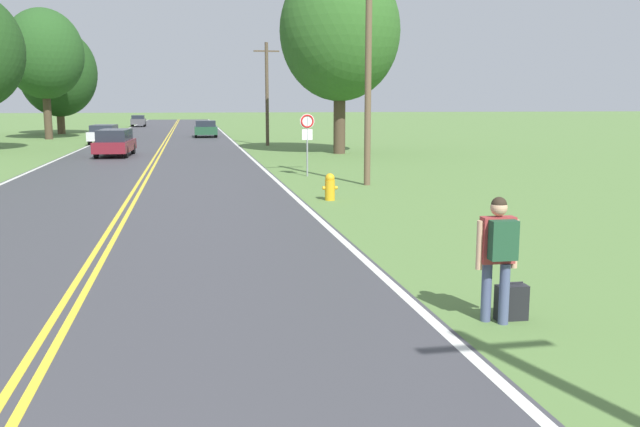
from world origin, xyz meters
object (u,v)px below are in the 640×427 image
Objects in this scene: fire_hydrant at (330,187)px; car_silver_hatchback_approaching at (104,134)px; tree_left_verge at (58,73)px; car_dark_grey_sedan_mid_far at (138,121)px; car_maroon_van_nearest at (115,142)px; car_dark_green_sedan_mid_near at (206,129)px; traffic_sign at (307,129)px; hitchhiker_person at (498,247)px; suitcase at (511,302)px; tree_behind_sign at (44,54)px; tree_right_cluster at (340,31)px.

fire_hydrant is 0.21× the size of car_silver_hatchback_approaching.
car_dark_grey_sedan_mid_far is at bearing 72.59° from tree_left_verge.
car_maroon_van_nearest reaches higher than car_dark_green_sedan_mid_near.
hitchhiker_person is at bearing -91.89° from traffic_sign.
car_maroon_van_nearest is at bearing 125.74° from traffic_sign.
car_dark_green_sedan_mid_near is at bearing 94.16° from fire_hydrant.
car_dark_grey_sedan_mid_far is (-10.62, 67.70, 0.33)m from fire_hydrant.
car_dark_grey_sedan_mid_far is (-7.70, 27.48, 0.01)m from car_dark_green_sedan_mid_near.
tree_left_verge is 2.47× the size of car_silver_hatchback_approaching.
car_maroon_van_nearest is at bearing 113.57° from fire_hydrant.
suitcase is at bearing -91.04° from traffic_sign.
tree_behind_sign is at bearing 168.63° from car_dark_grey_sedan_mid_far.
car_dark_green_sedan_mid_near is (13.62, -8.59, -5.08)m from tree_left_verge.
hitchhiker_person is 0.18× the size of tree_left_verge.
car_dark_green_sedan_mid_near is (-2.93, 40.22, 0.31)m from fire_hydrant.
fire_hydrant is 51.82m from tree_left_verge.
tree_right_cluster is (4.04, 12.09, 5.20)m from traffic_sign.
tree_right_cluster reaches higher than tree_left_verge.
traffic_sign reaches higher than car_maroon_van_nearest.
tree_left_verge is 0.89× the size of tree_right_cluster.
fire_hydrant is 42.71m from tree_behind_sign.
hitchhiker_person is at bearing -73.01° from tree_behind_sign.
fire_hydrant is 7.20m from traffic_sign.
traffic_sign reaches higher than car_silver_hatchback_approaching.
car_maroon_van_nearest is at bearing -178.51° from car_dark_grey_sedan_mid_far.
car_dark_green_sedan_mid_near is 1.02× the size of car_dark_grey_sedan_mid_far.
traffic_sign is at bearing 6.12° from car_dark_green_sedan_mid_near.
tree_right_cluster reaches higher than car_dark_green_sedan_mid_near.
suitcase is 0.22× the size of traffic_sign.
car_maroon_van_nearest reaches higher than car_dark_grey_sedan_mid_far.
car_dark_green_sedan_mid_near is (5.60, 20.66, -0.07)m from car_maroon_van_nearest.
car_silver_hatchback_approaching is (6.05, -17.44, -5.05)m from tree_left_verge.
car_dark_green_sedan_mid_near is (-3.41, 33.19, -1.21)m from traffic_sign.
tree_behind_sign is at bearing 23.34° from car_maroon_van_nearest.
suitcase is 0.05× the size of tree_right_cluster.
car_maroon_van_nearest is at bearing -69.48° from tree_behind_sign.
car_maroon_van_nearest is (-9.02, 12.53, -1.13)m from traffic_sign.
tree_behind_sign reaches higher than car_dark_grey_sedan_mid_far.
traffic_sign is 13.76m from tree_right_cluster.
traffic_sign is at bearing -153.02° from car_silver_hatchback_approaching.
hitchhiker_person is 32.90m from car_maroon_van_nearest.
car_maroon_van_nearest is at bearing -167.84° from car_silver_hatchback_approaching.
car_dark_grey_sedan_mid_far is (5.23, 28.58, -6.18)m from tree_behind_sign.
tree_behind_sign is 2.65× the size of car_dark_grey_sedan_mid_far.
car_maroon_van_nearest is at bearing 16.67° from suitcase.
traffic_sign reaches higher than hitchhiker_person.
tree_right_cluster reaches higher than car_dark_grey_sedan_mid_far.
car_dark_grey_sedan_mid_far is at bearing 2.90° from car_silver_hatchback_approaching.
fire_hydrant is 0.08× the size of tree_right_cluster.
tree_behind_sign is at bearing 18.37° from hitchhiker_person.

